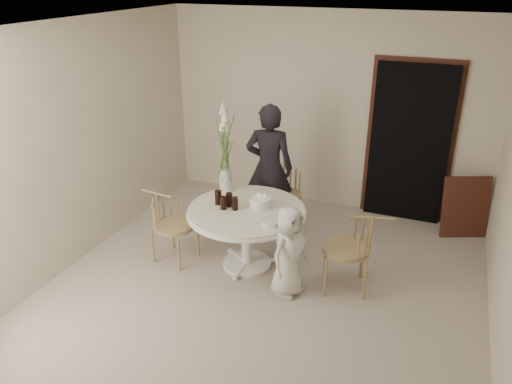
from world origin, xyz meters
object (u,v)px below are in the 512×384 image
at_px(boy, 289,252).
at_px(flower_vase, 225,149).
at_px(chair_left, 166,217).
at_px(chair_right, 358,242).
at_px(birthday_cake, 260,203).
at_px(chair_far, 284,186).
at_px(girl, 269,168).
at_px(table, 247,218).

distance_m(boy, flower_vase, 1.45).
xyz_separation_m(chair_left, boy, (1.55, -0.16, -0.03)).
xyz_separation_m(chair_right, chair_left, (-2.20, -0.19, -0.03)).
xyz_separation_m(chair_left, birthday_cake, (1.07, 0.26, 0.25)).
relative_size(chair_far, boy, 0.83).
bearing_deg(chair_far, birthday_cake, -103.85).
relative_size(girl, flower_vase, 1.52).
height_order(girl, flower_vase, flower_vase).
height_order(chair_left, boy, boy).
bearing_deg(table, chair_far, 88.14).
distance_m(table, flower_vase, 0.84).
distance_m(chair_left, boy, 1.56).
height_order(chair_right, chair_left, chair_right).
bearing_deg(flower_vase, chair_right, -11.56).
xyz_separation_m(chair_far, boy, (0.57, -1.51, -0.03)).
bearing_deg(girl, flower_vase, 55.13).
bearing_deg(birthday_cake, chair_far, 94.65).
height_order(chair_right, girl, girl).
relative_size(table, birthday_cake, 5.65).
bearing_deg(boy, chair_right, -40.77).
xyz_separation_m(girl, flower_vase, (-0.31, -0.64, 0.42)).
relative_size(chair_right, flower_vase, 0.79).
bearing_deg(chair_left, boy, -89.07).
distance_m(girl, flower_vase, 0.83).
relative_size(boy, flower_vase, 0.91).
xyz_separation_m(chair_right, boy, (-0.64, -0.35, -0.06)).
bearing_deg(girl, chair_far, -138.38).
xyz_separation_m(chair_far, birthday_cake, (0.09, -1.09, 0.25)).
relative_size(chair_left, girl, 0.49).
height_order(table, chair_left, chair_left).
bearing_deg(chair_far, chair_left, -144.48).
distance_m(table, chair_right, 1.25).
bearing_deg(girl, table, 86.98).
distance_m(boy, birthday_cake, 0.70).
distance_m(table, boy, 0.71).
bearing_deg(chair_left, table, -72.79).
xyz_separation_m(chair_far, chair_left, (-0.98, -1.35, -0.00)).
relative_size(table, boy, 1.33).
distance_m(chair_right, girl, 1.70).
xyz_separation_m(table, birthday_cake, (0.13, 0.09, 0.17)).
height_order(table, birthday_cake, birthday_cake).
height_order(chair_far, chair_left, chair_far).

